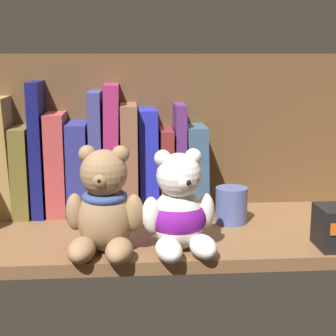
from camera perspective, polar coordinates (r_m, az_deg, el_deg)
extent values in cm
cube|color=brown|center=(90.85, 1.15, -7.05)|extent=(79.45, 29.28, 2.00)
cube|color=brown|center=(102.17, 0.38, 3.43)|extent=(81.85, 1.20, 30.79)
cube|color=#A67F45|center=(101.31, -16.95, 1.24)|extent=(3.58, 10.88, 21.35)
cube|color=brown|center=(101.14, -15.05, -0.17)|extent=(2.95, 12.28, 16.08)
cube|color=navy|center=(99.89, -13.53, 2.10)|extent=(2.08, 11.75, 24.05)
cube|color=#B04040|center=(99.94, -11.68, 0.54)|extent=(3.41, 10.71, 18.43)
cube|color=navy|center=(99.69, -9.46, 0.11)|extent=(3.63, 12.97, 16.77)
cube|color=#383B7F|center=(98.91, -7.63, 1.70)|extent=(2.22, 11.64, 22.25)
cube|color=#9F2760|center=(98.68, -6.01, 2.09)|extent=(3.06, 12.19, 23.57)
cube|color=brown|center=(98.95, -4.16, 1.11)|extent=(2.93, 14.18, 19.99)
cube|color=#2329BF|center=(99.12, -2.11, 0.86)|extent=(3.61, 9.14, 19.02)
cube|color=maroon|center=(99.64, -0.26, -0.10)|extent=(2.26, 12.25, 15.47)
cube|color=#5B2A72|center=(99.40, 1.16, 1.18)|extent=(1.92, 10.70, 19.94)
cube|color=#385773|center=(100.13, 2.94, 0.08)|extent=(4.05, 11.47, 16.05)
ellipsoid|color=#93704C|center=(79.84, -6.68, -5.45)|extent=(8.22, 7.55, 9.67)
sphere|color=#93704C|center=(77.54, -6.87, -0.54)|extent=(6.88, 6.88, 6.88)
sphere|color=#93704C|center=(77.93, -8.60, 1.49)|extent=(2.58, 2.58, 2.58)
sphere|color=#93704C|center=(77.08, -5.10, 1.46)|extent=(2.58, 2.58, 2.58)
sphere|color=#9B754E|center=(75.29, -7.19, -1.25)|extent=(2.58, 2.58, 2.58)
sphere|color=black|center=(74.41, -7.32, -1.36)|extent=(0.90, 0.90, 0.90)
ellipsoid|color=#93704C|center=(77.11, -9.19, -8.62)|extent=(4.70, 6.91, 3.44)
ellipsoid|color=#93704C|center=(76.16, -5.23, -8.78)|extent=(4.70, 6.91, 3.44)
ellipsoid|color=#93704C|center=(79.90, -9.85, -4.63)|extent=(3.14, 3.14, 5.59)
ellipsoid|color=#93704C|center=(78.40, -3.62, -4.80)|extent=(3.14, 3.14, 5.59)
torus|color=#344B87|center=(78.87, -6.75, -3.04)|extent=(6.60, 6.60, 1.24)
ellipsoid|color=white|center=(80.00, 1.05, -5.48)|extent=(7.88, 7.23, 9.27)
sphere|color=white|center=(77.78, 1.17, -0.79)|extent=(6.59, 6.59, 6.59)
sphere|color=white|center=(77.10, -0.57, 1.05)|extent=(2.47, 2.47, 2.47)
sphere|color=white|center=(78.33, 2.70, 1.21)|extent=(2.47, 2.47, 2.47)
sphere|color=white|center=(75.68, 1.65, -1.47)|extent=(2.47, 2.47, 2.47)
sphere|color=black|center=(74.86, 1.83, -1.57)|extent=(0.86, 0.86, 0.86)
ellipsoid|color=white|center=(76.34, 0.09, -8.74)|extent=(4.76, 6.74, 3.30)
ellipsoid|color=white|center=(77.71, 3.76, -8.38)|extent=(4.76, 6.74, 3.30)
ellipsoid|color=white|center=(78.24, -1.80, -5.01)|extent=(3.11, 3.11, 5.35)
ellipsoid|color=white|center=(80.42, 4.02, -4.55)|extent=(3.11, 3.11, 5.35)
ellipsoid|color=#711688|center=(79.93, 1.05, -5.33)|extent=(8.53, 7.88, 6.49)
cylinder|color=#4C5B99|center=(93.37, 6.77, -3.95)|extent=(5.50, 5.50, 6.24)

